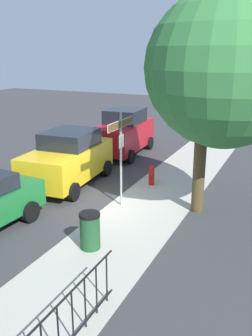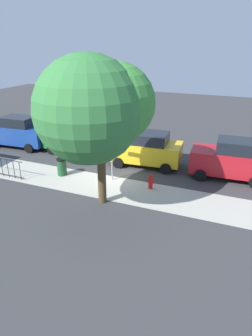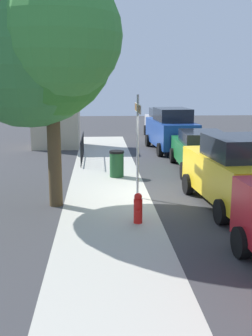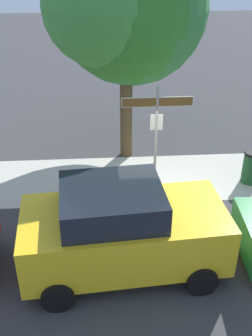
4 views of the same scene
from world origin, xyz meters
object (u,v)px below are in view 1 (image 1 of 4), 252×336
(street_sign, at_px, (121,141))
(trash_bin, at_px, (90,231))
(car_yellow, at_px, (68,158))
(car_red, at_px, (124,132))
(fire_hydrant, at_px, (152,175))
(shade_tree, at_px, (218,67))

(street_sign, xyz_separation_m, trash_bin, (2.89, 0.50, -1.70))
(car_yellow, bearing_deg, street_sign, 64.77)
(car_red, height_order, car_yellow, car_red)
(street_sign, relative_size, fire_hydrant, 4.01)
(car_yellow, xyz_separation_m, fire_hydrant, (-1.22, 2.92, -0.63))
(shade_tree, height_order, trash_bin, shade_tree)
(shade_tree, bearing_deg, car_yellow, -94.39)
(shade_tree, bearing_deg, car_red, -133.85)
(street_sign, relative_size, car_red, 0.75)
(car_yellow, relative_size, fire_hydrant, 5.55)
(car_yellow, distance_m, trash_bin, 5.10)
(shade_tree, xyz_separation_m, car_yellow, (-0.42, -5.48, -3.47))
(shade_tree, bearing_deg, trash_bin, -32.85)
(car_red, bearing_deg, car_yellow, -3.76)
(shade_tree, xyz_separation_m, trash_bin, (3.50, -2.26, -3.99))
(street_sign, bearing_deg, car_red, -155.38)
(street_sign, height_order, car_red, street_sign)
(car_red, xyz_separation_m, trash_bin, (8.72, 3.17, -0.59))
(shade_tree, height_order, car_yellow, shade_tree)
(fire_hydrant, bearing_deg, car_yellow, -67.35)
(car_red, bearing_deg, fire_hydrant, 35.60)
(shade_tree, height_order, fire_hydrant, shade_tree)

